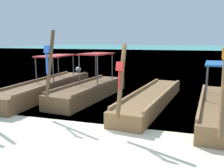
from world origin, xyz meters
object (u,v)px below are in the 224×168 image
object	(u,v)px
longtail_boat_blue_ribbon	(90,90)
longtail_boat_orange_ribbon	(218,107)
longtail_boat_red_ribbon	(152,98)
mooring_buoy_near	(78,70)
longtail_boat_turquoise_ribbon	(47,87)

from	to	relation	value
longtail_boat_blue_ribbon	longtail_boat_orange_ribbon	bearing A→B (deg)	-13.15
longtail_boat_blue_ribbon	longtail_boat_red_ribbon	xyz separation A→B (m)	(2.83, -0.39, -0.10)
longtail_boat_red_ribbon	mooring_buoy_near	xyz separation A→B (m)	(-7.06, 8.24, -0.04)
longtail_boat_turquoise_ribbon	mooring_buoy_near	distance (m)	8.13
longtail_boat_blue_ribbon	longtail_boat_red_ribbon	distance (m)	2.86
mooring_buoy_near	longtail_boat_red_ribbon	bearing A→B (deg)	-49.42
longtail_boat_red_ribbon	mooring_buoy_near	bearing A→B (deg)	130.58
longtail_boat_orange_ribbon	mooring_buoy_near	world-z (taller)	longtail_boat_orange_ribbon
longtail_boat_orange_ribbon	mooring_buoy_near	distance (m)	13.07
longtail_boat_blue_ribbon	longtail_boat_red_ribbon	bearing A→B (deg)	-7.76
longtail_boat_turquoise_ribbon	longtail_boat_orange_ribbon	world-z (taller)	longtail_boat_turquoise_ribbon
longtail_boat_orange_ribbon	mooring_buoy_near	bearing A→B (deg)	136.08
longtail_boat_turquoise_ribbon	longtail_boat_orange_ribbon	distance (m)	7.45
longtail_boat_turquoise_ribbon	longtail_boat_blue_ribbon	world-z (taller)	longtail_boat_blue_ribbon
longtail_boat_red_ribbon	mooring_buoy_near	distance (m)	10.85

